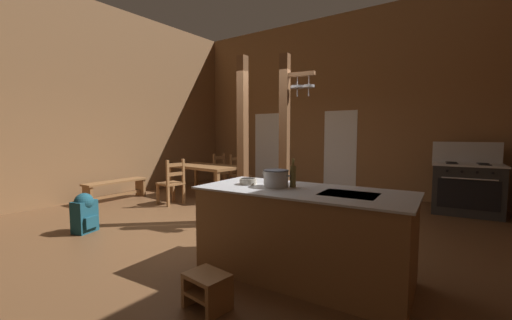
{
  "coord_description": "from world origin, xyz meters",
  "views": [
    {
      "loc": [
        3.22,
        -3.75,
        1.49
      ],
      "look_at": [
        0.05,
        0.76,
        1.02
      ],
      "focal_mm": 22.2,
      "sensor_mm": 36.0,
      "label": 1
    }
  ],
  "objects_px": {
    "step_stool": "(207,288)",
    "stockpot_on_counter": "(276,178)",
    "ladderback_chair_at_table_end": "(223,173)",
    "mixing_bowl_on_counter": "(248,181)",
    "bench_along_left_wall": "(116,187)",
    "dining_table": "(206,169)",
    "ladderback_chair_by_post": "(172,183)",
    "bottle_tall_on_counter": "(293,176)",
    "ladderback_chair_near_window": "(240,175)",
    "stove_range": "(466,188)",
    "backpack": "(84,212)",
    "kitchen_island": "(302,233)"
  },
  "relations": [
    {
      "from": "kitchen_island",
      "to": "stockpot_on_counter",
      "type": "distance_m",
      "value": 0.63
    },
    {
      "from": "ladderback_chair_at_table_end",
      "to": "bench_along_left_wall",
      "type": "relative_size",
      "value": 0.68
    },
    {
      "from": "bottle_tall_on_counter",
      "to": "stove_range",
      "type": "bearing_deg",
      "value": 70.05
    },
    {
      "from": "ladderback_chair_by_post",
      "to": "backpack",
      "type": "height_order",
      "value": "ladderback_chair_by_post"
    },
    {
      "from": "stockpot_on_counter",
      "to": "mixing_bowl_on_counter",
      "type": "height_order",
      "value": "stockpot_on_counter"
    },
    {
      "from": "bottle_tall_on_counter",
      "to": "kitchen_island",
      "type": "bearing_deg",
      "value": -23.84
    },
    {
      "from": "step_stool",
      "to": "ladderback_chair_near_window",
      "type": "height_order",
      "value": "ladderback_chair_near_window"
    },
    {
      "from": "kitchen_island",
      "to": "ladderback_chair_near_window",
      "type": "bearing_deg",
      "value": 135.84
    },
    {
      "from": "kitchen_island",
      "to": "backpack",
      "type": "xyz_separation_m",
      "value": [
        -3.34,
        -0.57,
        -0.14
      ]
    },
    {
      "from": "ladderback_chair_by_post",
      "to": "bottle_tall_on_counter",
      "type": "bearing_deg",
      "value": -21.02
    },
    {
      "from": "backpack",
      "to": "stockpot_on_counter",
      "type": "distance_m",
      "value": 3.15
    },
    {
      "from": "backpack",
      "to": "dining_table",
      "type": "bearing_deg",
      "value": 97.62
    },
    {
      "from": "ladderback_chair_by_post",
      "to": "bottle_tall_on_counter",
      "type": "xyz_separation_m",
      "value": [
        3.61,
        -1.39,
        0.58
      ]
    },
    {
      "from": "bench_along_left_wall",
      "to": "stockpot_on_counter",
      "type": "relative_size",
      "value": 4.09
    },
    {
      "from": "step_stool",
      "to": "ladderback_chair_by_post",
      "type": "xyz_separation_m",
      "value": [
        -3.38,
        2.47,
        0.27
      ]
    },
    {
      "from": "bench_along_left_wall",
      "to": "mixing_bowl_on_counter",
      "type": "height_order",
      "value": "mixing_bowl_on_counter"
    },
    {
      "from": "mixing_bowl_on_counter",
      "to": "step_stool",
      "type": "bearing_deg",
      "value": -74.11
    },
    {
      "from": "stove_range",
      "to": "ladderback_chair_near_window",
      "type": "distance_m",
      "value": 4.78
    },
    {
      "from": "ladderback_chair_near_window",
      "to": "bottle_tall_on_counter",
      "type": "xyz_separation_m",
      "value": [
        3.27,
        -3.25,
        0.58
      ]
    },
    {
      "from": "ladderback_chair_at_table_end",
      "to": "stockpot_on_counter",
      "type": "distance_m",
      "value": 5.08
    },
    {
      "from": "dining_table",
      "to": "bench_along_left_wall",
      "type": "height_order",
      "value": "dining_table"
    },
    {
      "from": "dining_table",
      "to": "stockpot_on_counter",
      "type": "height_order",
      "value": "stockpot_on_counter"
    },
    {
      "from": "stove_range",
      "to": "stockpot_on_counter",
      "type": "height_order",
      "value": "stove_range"
    },
    {
      "from": "step_stool",
      "to": "ladderback_chair_at_table_end",
      "type": "distance_m",
      "value": 5.73
    },
    {
      "from": "stockpot_on_counter",
      "to": "stove_range",
      "type": "bearing_deg",
      "value": 68.51
    },
    {
      "from": "ladderback_chair_by_post",
      "to": "mixing_bowl_on_counter",
      "type": "relative_size",
      "value": 4.95
    },
    {
      "from": "kitchen_island",
      "to": "bottle_tall_on_counter",
      "type": "height_order",
      "value": "bottle_tall_on_counter"
    },
    {
      "from": "mixing_bowl_on_counter",
      "to": "ladderback_chair_at_table_end",
      "type": "bearing_deg",
      "value": 134.4
    },
    {
      "from": "ladderback_chair_by_post",
      "to": "ladderback_chair_at_table_end",
      "type": "xyz_separation_m",
      "value": [
        -0.27,
        1.94,
        0.0
      ]
    },
    {
      "from": "kitchen_island",
      "to": "dining_table",
      "type": "height_order",
      "value": "kitchen_island"
    },
    {
      "from": "stove_range",
      "to": "backpack",
      "type": "bearing_deg",
      "value": -135.02
    },
    {
      "from": "kitchen_island",
      "to": "mixing_bowl_on_counter",
      "type": "xyz_separation_m",
      "value": [
        -0.65,
        -0.07,
        0.49
      ]
    },
    {
      "from": "bench_along_left_wall",
      "to": "stockpot_on_counter",
      "type": "height_order",
      "value": "stockpot_on_counter"
    },
    {
      "from": "ladderback_chair_at_table_end",
      "to": "mixing_bowl_on_counter",
      "type": "xyz_separation_m",
      "value": [
        3.39,
        -3.46,
        0.5
      ]
    },
    {
      "from": "step_stool",
      "to": "stockpot_on_counter",
      "type": "xyz_separation_m",
      "value": [
        0.07,
        1.0,
        0.83
      ]
    },
    {
      "from": "dining_table",
      "to": "bottle_tall_on_counter",
      "type": "distance_m",
      "value": 4.32
    },
    {
      "from": "kitchen_island",
      "to": "mixing_bowl_on_counter",
      "type": "height_order",
      "value": "mixing_bowl_on_counter"
    },
    {
      "from": "stove_range",
      "to": "backpack",
      "type": "xyz_separation_m",
      "value": [
        -4.64,
        -4.64,
        -0.17
      ]
    },
    {
      "from": "bench_along_left_wall",
      "to": "backpack",
      "type": "bearing_deg",
      "value": -41.7
    },
    {
      "from": "ladderback_chair_near_window",
      "to": "ladderback_chair_by_post",
      "type": "bearing_deg",
      "value": -100.42
    },
    {
      "from": "ladderback_chair_near_window",
      "to": "bottle_tall_on_counter",
      "type": "bearing_deg",
      "value": -44.86
    },
    {
      "from": "bottle_tall_on_counter",
      "to": "step_stool",
      "type": "bearing_deg",
      "value": -101.86
    },
    {
      "from": "dining_table",
      "to": "ladderback_chair_by_post",
      "type": "xyz_separation_m",
      "value": [
        -0.02,
        -0.98,
        -0.2
      ]
    },
    {
      "from": "bench_along_left_wall",
      "to": "stockpot_on_counter",
      "type": "xyz_separation_m",
      "value": [
        4.76,
        -1.0,
        0.7
      ]
    },
    {
      "from": "stove_range",
      "to": "ladderback_chair_near_window",
      "type": "xyz_separation_m",
      "value": [
        -4.72,
        -0.76,
        -0.03
      ]
    },
    {
      "from": "kitchen_island",
      "to": "backpack",
      "type": "bearing_deg",
      "value": -170.38
    },
    {
      "from": "bench_along_left_wall",
      "to": "bottle_tall_on_counter",
      "type": "height_order",
      "value": "bottle_tall_on_counter"
    },
    {
      "from": "kitchen_island",
      "to": "stockpot_on_counter",
      "type": "xyz_separation_m",
      "value": [
        -0.31,
        -0.02,
        0.55
      ]
    },
    {
      "from": "step_stool",
      "to": "mixing_bowl_on_counter",
      "type": "distance_m",
      "value": 1.26
    },
    {
      "from": "step_stool",
      "to": "ladderback_chair_by_post",
      "type": "relative_size",
      "value": 0.41
    }
  ]
}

